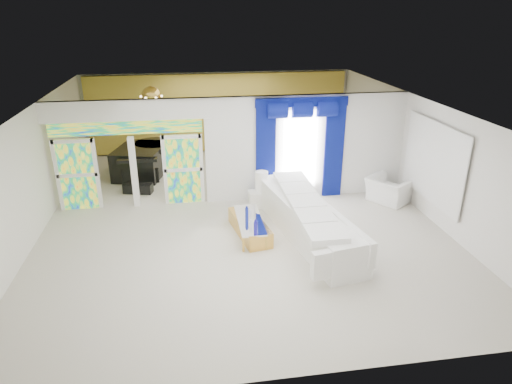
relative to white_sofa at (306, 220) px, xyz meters
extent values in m
plane|color=#B7AF9E|center=(-1.48, 1.55, -0.42)|extent=(12.00, 12.00, 0.00)
cube|color=white|center=(0.67, 2.55, 1.08)|extent=(5.70, 0.18, 3.00)
cube|color=white|center=(-4.33, 2.55, 2.30)|extent=(4.30, 0.18, 0.55)
cube|color=#994C3F|center=(-5.76, 2.55, 0.58)|extent=(0.95, 0.04, 2.00)
cube|color=#994C3F|center=(-2.91, 2.55, 0.58)|extent=(0.95, 0.04, 2.00)
cube|color=#994C3F|center=(-4.33, 2.55, 1.83)|extent=(4.00, 0.05, 0.35)
cube|color=white|center=(0.42, 2.45, 1.03)|extent=(1.00, 0.02, 2.30)
cube|color=#05044C|center=(-0.58, 2.42, 0.98)|extent=(0.55, 0.10, 2.80)
cube|color=#05044C|center=(1.42, 2.42, 0.98)|extent=(0.55, 0.10, 2.80)
cube|color=#05044C|center=(0.42, 2.42, 2.40)|extent=(2.60, 0.12, 0.25)
cube|color=white|center=(3.46, 0.55, 1.13)|extent=(0.04, 2.70, 1.90)
cube|color=gold|center=(-1.48, 7.45, 1.08)|extent=(9.70, 0.12, 2.90)
cube|color=white|center=(0.00, 0.00, 0.00)|extent=(1.73, 4.54, 0.85)
cube|color=gold|center=(-1.35, 0.30, -0.23)|extent=(0.90, 1.85, 0.39)
cube|color=white|center=(-0.47, 1.97, -0.20)|extent=(1.33, 0.46, 0.44)
cylinder|color=white|center=(-0.77, 1.97, 0.31)|extent=(0.36, 0.36, 0.58)
imported|color=white|center=(2.89, 1.70, -0.07)|extent=(1.41, 1.45, 0.71)
cube|color=black|center=(-4.31, 5.10, 0.05)|extent=(1.86, 2.19, 0.96)
cube|color=black|center=(-4.31, 3.50, -0.28)|extent=(0.92, 0.54, 0.29)
cube|color=tan|center=(-6.02, 4.10, -0.04)|extent=(0.63, 0.59, 0.77)
sphere|color=gold|center=(-3.78, 4.95, 2.23)|extent=(0.60, 0.60, 0.60)
cylinder|color=silver|center=(-1.33, 0.53, 0.03)|extent=(0.11, 0.11, 0.13)
cylinder|color=navy|center=(-1.41, 0.35, 0.12)|extent=(0.08, 0.08, 0.30)
cylinder|color=white|center=(-1.37, -0.07, 0.04)|extent=(0.10, 0.10, 0.13)
cylinder|color=#1C1595|center=(-1.28, -0.25, 0.07)|extent=(0.09, 0.09, 0.20)
camera|label=1|loc=(-2.74, -9.59, 4.81)|focal=31.71mm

